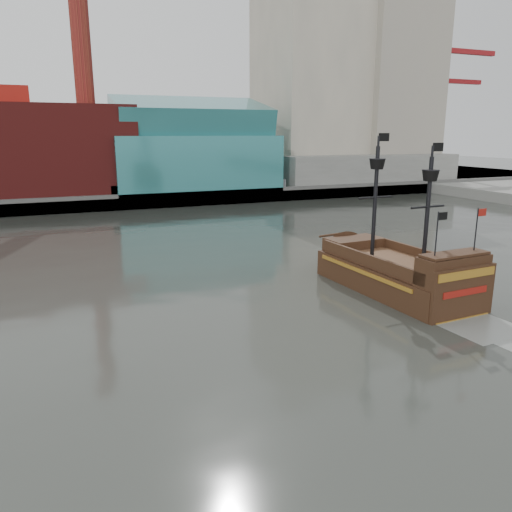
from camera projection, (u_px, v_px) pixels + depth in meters
name	position (u px, v px, depth m)	size (l,w,h in m)	color
ground	(359.00, 356.00, 28.71)	(400.00, 400.00, 0.00)	#2A2C27
promenade_far	(123.00, 186.00, 110.84)	(220.00, 60.00, 2.00)	slate
seawall	(149.00, 201.00, 84.36)	(220.00, 1.00, 2.60)	#4C4C49
skyline	(148.00, 71.00, 100.47)	(149.00, 45.00, 62.00)	brown
crane_a	(440.00, 106.00, 127.01)	(22.50, 4.00, 32.25)	slate
crane_b	(440.00, 122.00, 140.41)	(19.10, 4.00, 26.25)	slate
pirate_ship	(396.00, 277.00, 40.16)	(6.41, 18.17, 13.42)	black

